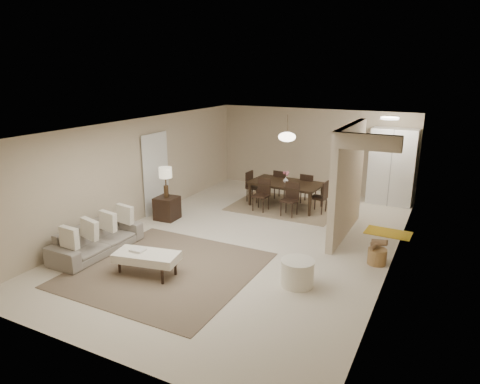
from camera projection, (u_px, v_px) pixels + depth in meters
The scene contains 22 objects.
floor at pixel (249, 239), 9.48m from camera, with size 9.00×9.00×0.00m, color beige.
ceiling at pixel (249, 126), 8.78m from camera, with size 9.00×9.00×0.00m, color white.
back_wall at pixel (314, 150), 12.98m from camera, with size 6.00×6.00×0.00m, color #C7B296.
left_wall at pixel (139, 170), 10.44m from camera, with size 9.00×9.00×0.00m, color #C7B296.
right_wall at pixel (396, 204), 7.82m from camera, with size 9.00×9.00×0.00m, color #C7B296.
partition at pixel (347, 181), 9.42m from camera, with size 0.15×2.50×2.50m, color #C7B296.
doorway at pixel (156, 174), 11.01m from camera, with size 0.04×0.90×2.04m, color black.
pantry_cabinet at pixel (392, 167), 11.71m from camera, with size 1.20×0.55×2.10m, color white.
flush_light at pixel (390, 118), 10.53m from camera, with size 0.44×0.44×0.05m, color white.
living_rug at pixel (166, 269), 8.03m from camera, with size 3.20×3.20×0.01m, color brown.
sofa at pixel (97, 239), 8.71m from camera, with size 0.78×1.99×0.58m, color gray.
ottoman_bench at pixel (147, 257), 7.77m from camera, with size 1.25×0.76×0.42m.
side_table at pixel (167, 208), 10.67m from camera, with size 0.52×0.52×0.57m, color black.
table_lamp at pixel (165, 175), 10.44m from camera, with size 0.32×0.32×0.76m.
round_pouf at pixel (297, 273), 7.41m from camera, with size 0.59×0.59×0.46m, color silver.
wicker_basket at pixel (377, 256), 8.24m from camera, with size 0.36×0.36×0.31m, color olive.
dining_rug at pixel (285, 206), 11.70m from camera, with size 2.80×2.10×0.01m, color #7F694E.
dining_table at pixel (285, 195), 11.61m from camera, with size 1.94×1.08×0.68m, color black.
dining_chairs at pixel (285, 192), 11.58m from camera, with size 2.32×1.74×0.86m.
vase at pixel (286, 180), 11.49m from camera, with size 0.14×0.14×0.15m, color silver.
yellow_mat at pixel (388, 233), 9.82m from camera, with size 1.01×0.61×0.01m, color gold.
pendant_light at pixel (287, 137), 11.17m from camera, with size 0.46×0.46×0.71m.
Camera 1 is at (3.83, -7.94, 3.63)m, focal length 32.00 mm.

